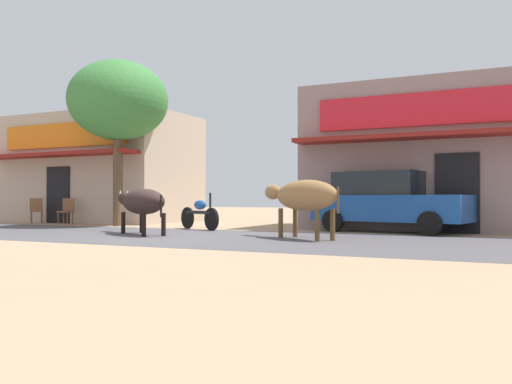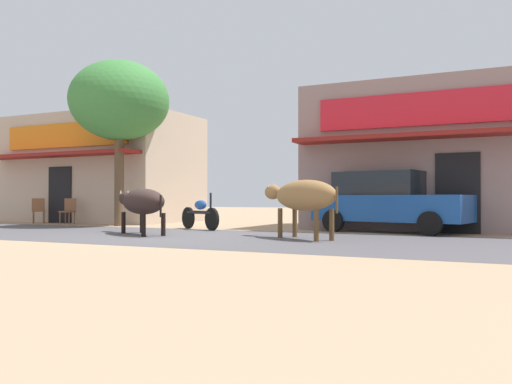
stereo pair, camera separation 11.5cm
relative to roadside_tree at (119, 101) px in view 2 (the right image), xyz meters
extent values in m
plane|color=tan|center=(3.86, -3.17, -4.15)|extent=(80.00, 80.00, 0.00)
cube|color=#514E52|center=(3.86, -3.17, -4.15)|extent=(72.00, 5.30, 0.00)
cube|color=#BCA68E|center=(-3.11, 2.83, -2.06)|extent=(7.22, 4.14, 4.18)
cube|color=orange|center=(-3.11, 0.70, -0.89)|extent=(5.77, 0.10, 0.90)
cube|color=maroon|center=(-3.11, 0.31, -1.64)|extent=(6.93, 0.90, 0.12)
cube|color=black|center=(-3.40, 0.73, -3.10)|extent=(1.10, 0.06, 2.10)
cube|color=gray|center=(9.70, 2.83, -2.03)|extent=(7.26, 4.14, 4.24)
cube|color=red|center=(9.70, 0.70, -0.84)|extent=(5.81, 0.10, 0.90)
cube|color=maroon|center=(9.70, 0.31, -1.61)|extent=(6.97, 0.90, 0.12)
cube|color=black|center=(10.49, 0.73, -3.10)|extent=(1.10, 0.06, 2.10)
cylinder|color=brown|center=(0.00, 0.00, -2.60)|extent=(0.31, 0.31, 3.11)
ellipsoid|color=#3C7F3A|center=(0.00, 0.00, 0.03)|extent=(3.30, 3.30, 2.64)
cube|color=#194A96|center=(8.84, 0.58, -3.50)|extent=(4.36, 2.54, 0.70)
cube|color=#1E2328|center=(8.54, 0.65, -2.83)|extent=(2.53, 2.01, 0.64)
cylinder|color=black|center=(10.32, 1.12, -3.85)|extent=(0.62, 0.31, 0.60)
cylinder|color=black|center=(9.95, -0.54, -3.85)|extent=(0.62, 0.31, 0.60)
cylinder|color=black|center=(7.72, 1.69, -3.85)|extent=(0.62, 0.31, 0.60)
cylinder|color=black|center=(7.36, 0.04, -3.85)|extent=(0.62, 0.31, 0.60)
cylinder|color=black|center=(4.06, -0.87, -3.83)|extent=(0.61, 0.37, 0.65)
cylinder|color=black|center=(2.87, -0.25, -3.83)|extent=(0.61, 0.37, 0.65)
cylinder|color=black|center=(3.46, -0.56, -3.65)|extent=(1.24, 0.71, 0.10)
ellipsoid|color=#1E4C99|center=(3.51, -0.58, -3.43)|extent=(0.61, 0.47, 0.28)
cylinder|color=black|center=(4.00, -0.83, -3.38)|extent=(0.06, 0.06, 0.60)
ellipsoid|color=#2E201E|center=(3.36, -3.12, -3.32)|extent=(2.28, 1.80, 0.65)
ellipsoid|color=#2E201E|center=(2.20, -2.39, -3.24)|extent=(0.62, 0.54, 0.36)
cone|color=beige|center=(2.10, -2.45, -3.06)|extent=(0.06, 0.06, 0.12)
cone|color=beige|center=(2.21, -2.28, -3.06)|extent=(0.06, 0.06, 0.12)
cylinder|color=black|center=(2.61, -2.94, -3.87)|extent=(0.11, 0.11, 0.56)
cylinder|color=black|center=(2.87, -2.52, -3.87)|extent=(0.11, 0.11, 0.56)
cylinder|color=black|center=(3.84, -3.72, -3.87)|extent=(0.11, 0.11, 0.56)
cylinder|color=black|center=(4.11, -3.29, -3.87)|extent=(0.11, 0.11, 0.56)
cylinder|color=black|center=(4.35, -3.74, -3.42)|extent=(0.05, 0.05, 0.52)
ellipsoid|color=olive|center=(7.55, -2.77, -3.17)|extent=(2.02, 1.56, 0.70)
ellipsoid|color=olive|center=(6.49, -2.12, -3.08)|extent=(0.62, 0.53, 0.36)
cone|color=beige|center=(6.39, -2.18, -2.90)|extent=(0.06, 0.06, 0.12)
cone|color=beige|center=(6.50, -2.01, -2.90)|extent=(0.06, 0.06, 0.12)
cylinder|color=brown|center=(6.89, -2.61, -3.81)|extent=(0.11, 0.11, 0.68)
cylinder|color=brown|center=(7.11, -2.25, -3.81)|extent=(0.11, 0.11, 0.68)
cylinder|color=brown|center=(8.00, -3.29, -3.81)|extent=(0.11, 0.11, 0.68)
cylinder|color=brown|center=(8.22, -2.93, -3.81)|extent=(0.11, 0.11, 0.68)
cylinder|color=brown|center=(8.45, -3.32, -3.27)|extent=(0.05, 0.05, 0.56)
cube|color=brown|center=(-3.98, 0.27, -3.70)|extent=(0.62, 0.62, 0.05)
cube|color=brown|center=(-3.84, 0.13, -3.45)|extent=(0.34, 0.34, 0.44)
cylinder|color=brown|center=(-4.23, 0.28, -3.94)|extent=(0.04, 0.04, 0.43)
cylinder|color=brown|center=(-3.98, 0.52, -3.94)|extent=(0.04, 0.04, 0.43)
cylinder|color=brown|center=(-3.99, 0.02, -3.94)|extent=(0.04, 0.04, 0.43)
cylinder|color=brown|center=(-3.73, 0.27, -3.94)|extent=(0.04, 0.04, 0.43)
cube|color=brown|center=(-2.38, 0.08, -3.70)|extent=(0.54, 0.54, 0.05)
cube|color=brown|center=(-2.43, 0.27, -3.45)|extent=(0.44, 0.15, 0.44)
cylinder|color=brown|center=(-2.16, -0.05, -3.94)|extent=(0.04, 0.04, 0.43)
cylinder|color=brown|center=(-2.50, -0.13, -3.94)|extent=(0.04, 0.04, 0.43)
cylinder|color=brown|center=(-2.25, 0.29, -3.94)|extent=(0.04, 0.04, 0.43)
cylinder|color=brown|center=(-2.59, 0.21, -3.94)|extent=(0.04, 0.04, 0.43)
camera|label=1|loc=(11.44, -13.85, -3.25)|focal=36.76mm
camera|label=2|loc=(11.54, -13.80, -3.25)|focal=36.76mm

